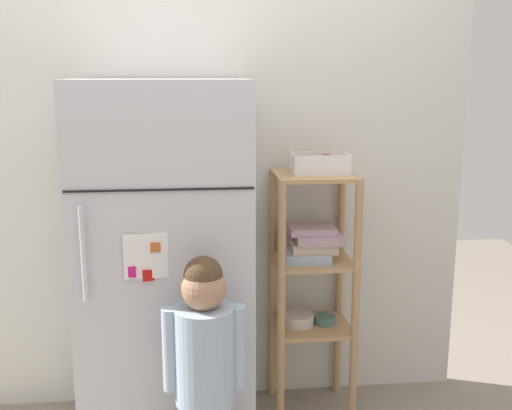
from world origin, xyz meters
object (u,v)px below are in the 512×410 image
Objects in this scene: refrigerator at (165,266)px; child_standing at (203,354)px; fruit_bin at (321,165)px; pantry_shelf_unit at (311,269)px.

child_standing is at bearing -71.05° from refrigerator.
pantry_shelf_unit is at bearing -171.40° from fruit_bin.
child_standing is at bearing -132.08° from pantry_shelf_unit.
pantry_shelf_unit is at bearing 47.92° from child_standing.
pantry_shelf_unit is 0.48m from fruit_bin.
refrigerator is 0.51m from child_standing.
child_standing is at bearing -133.84° from fruit_bin.
child_standing is 1.00m from fruit_bin.
child_standing is 0.83× the size of pantry_shelf_unit.
refrigerator is 0.67m from pantry_shelf_unit.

